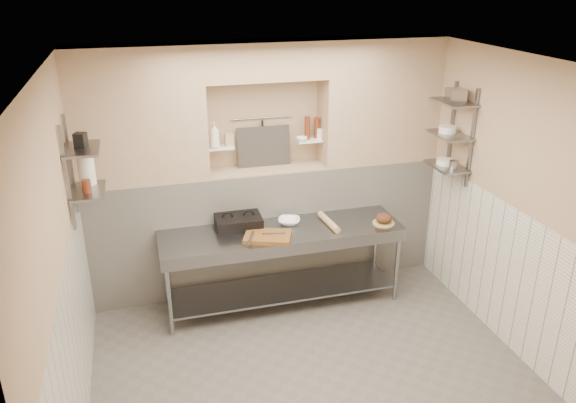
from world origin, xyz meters
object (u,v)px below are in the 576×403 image
object	(u,v)px
panini_press	(238,222)
bowl_alcove	(302,139)
bottle_soap	(215,135)
cutting_board	(268,237)
mixing_bowl	(289,221)
jug_left	(86,169)
bread_loaf	(384,218)
prep_table	(282,252)
rolling_pin	(329,222)

from	to	relation	value
panini_press	bowl_alcove	xyz separation A→B (m)	(0.81, 0.34, 0.77)
bottle_soap	bowl_alcove	bearing A→B (deg)	1.04
cutting_board	mixing_bowl	distance (m)	0.43
bowl_alcove	jug_left	size ratio (longest dim) A/B	0.41
panini_press	bottle_soap	size ratio (longest dim) A/B	1.79
mixing_bowl	bread_loaf	distance (m)	1.03
bottle_soap	prep_table	bearing A→B (deg)	-41.21
rolling_pin	bowl_alcove	xyz separation A→B (m)	(-0.15, 0.53, 0.80)
panini_press	jug_left	distance (m)	1.65
bowl_alcove	jug_left	xyz separation A→B (m)	(-2.25, -0.52, 0.03)
prep_table	bread_loaf	size ratio (longest dim) A/B	14.53
prep_table	cutting_board	bearing A→B (deg)	-144.03
bread_loaf	jug_left	size ratio (longest dim) A/B	0.59
rolling_pin	prep_table	bearing A→B (deg)	-179.21
bottle_soap	jug_left	xyz separation A→B (m)	(-1.28, -0.50, -0.09)
jug_left	bread_loaf	bearing A→B (deg)	-2.83
panini_press	bread_loaf	size ratio (longest dim) A/B	2.78
panini_press	jug_left	xyz separation A→B (m)	(-1.44, -0.18, 0.80)
cutting_board	mixing_bowl	world-z (taller)	mixing_bowl
cutting_board	bread_loaf	size ratio (longest dim) A/B	2.65
prep_table	rolling_pin	distance (m)	0.60
prep_table	bottle_soap	xyz separation A→B (m)	(-0.59, 0.52, 1.21)
mixing_bowl	jug_left	world-z (taller)	jug_left
mixing_bowl	bread_loaf	xyz separation A→B (m)	(0.99, -0.28, 0.04)
mixing_bowl	bottle_soap	size ratio (longest dim) A/B	0.85
cutting_board	mixing_bowl	xyz separation A→B (m)	(0.31, 0.29, 0.01)
mixing_bowl	bowl_alcove	bearing A→B (deg)	56.50
prep_table	panini_press	bearing A→B (deg)	155.14
prep_table	panini_press	distance (m)	0.58
rolling_pin	bread_loaf	bearing A→B (deg)	-12.61
rolling_pin	bread_loaf	size ratio (longest dim) A/B	2.62
panini_press	cutting_board	world-z (taller)	panini_press
prep_table	bread_loaf	xyz separation A→B (m)	(1.11, -0.12, 0.33)
mixing_bowl	rolling_pin	size ratio (longest dim) A/B	0.51
prep_table	bowl_alcove	xyz separation A→B (m)	(0.38, 0.54, 1.09)
bottle_soap	bowl_alcove	distance (m)	0.98
bottle_soap	jug_left	world-z (taller)	bottle_soap
panini_press	rolling_pin	xyz separation A→B (m)	(0.96, -0.19, -0.03)
cutting_board	bottle_soap	distance (m)	1.21
bread_loaf	bowl_alcove	bearing A→B (deg)	138.11
rolling_pin	bottle_soap	distance (m)	1.53
bread_loaf	bottle_soap	distance (m)	2.03
prep_table	mixing_bowl	distance (m)	0.35
bowl_alcove	jug_left	distance (m)	2.30
prep_table	cutting_board	xyz separation A→B (m)	(-0.19, -0.14, 0.28)
cutting_board	prep_table	bearing A→B (deg)	35.97
panini_press	cutting_board	xyz separation A→B (m)	(0.24, -0.34, -0.05)
bowl_alcove	panini_press	bearing A→B (deg)	-157.26
bread_loaf	jug_left	distance (m)	3.09
bottle_soap	bread_loaf	bearing A→B (deg)	-20.69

